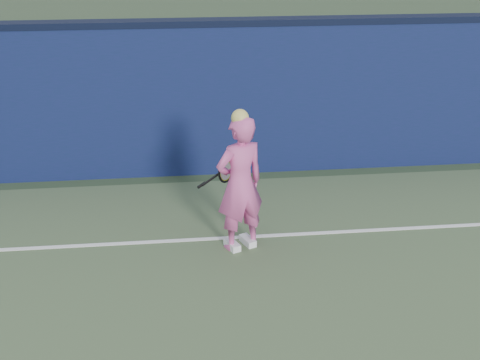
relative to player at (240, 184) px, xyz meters
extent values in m
cube|color=#0D1939|center=(0.66, 2.73, 0.32)|extent=(24.00, 0.40, 2.50)
cube|color=black|center=(0.66, 2.73, 1.62)|extent=(24.00, 0.42, 0.10)
imported|color=#D25197|center=(0.00, 0.00, -0.01)|extent=(0.79, 0.67, 1.84)
sphere|color=#D6C760|center=(0.00, 0.00, 0.88)|extent=(0.22, 0.22, 0.22)
cube|color=white|center=(0.11, 0.05, -0.88)|extent=(0.22, 0.30, 0.10)
cube|color=white|center=(-0.11, -0.05, -0.88)|extent=(0.22, 0.30, 0.10)
torus|color=black|center=(-0.14, 0.45, 0.00)|extent=(0.26, 0.29, 0.33)
torus|color=#BBD814|center=(-0.14, 0.45, 0.00)|extent=(0.21, 0.23, 0.27)
cylinder|color=beige|center=(-0.14, 0.45, 0.00)|extent=(0.20, 0.22, 0.27)
cylinder|color=black|center=(-0.36, 0.33, -0.07)|extent=(0.25, 0.22, 0.11)
cylinder|color=black|center=(-0.49, 0.26, -0.11)|extent=(0.13, 0.12, 0.07)
cube|color=white|center=(0.66, 0.23, -0.92)|extent=(11.00, 0.08, 0.01)
camera|label=1|loc=(-0.77, -7.04, 3.12)|focal=45.00mm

